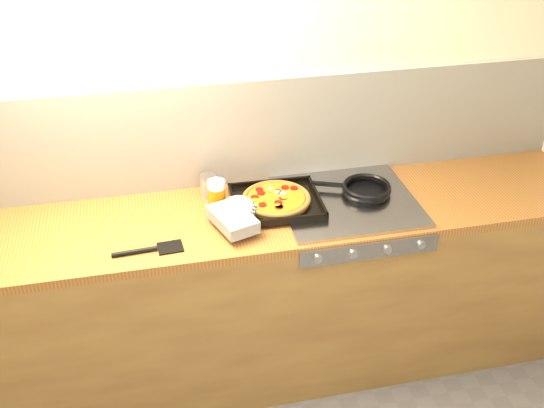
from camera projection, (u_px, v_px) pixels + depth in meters
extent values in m
plane|color=#BCB49E|center=(235.00, 113.00, 2.84)|extent=(3.20, 0.00, 3.20)
cube|color=silver|center=(236.00, 134.00, 2.88)|extent=(3.20, 0.02, 0.50)
cube|color=olive|center=(251.00, 297.00, 3.02)|extent=(3.20, 0.60, 0.86)
cube|color=brown|center=(249.00, 218.00, 2.78)|extent=(3.20, 0.60, 0.04)
cube|color=#9C9DA1|center=(369.00, 250.00, 2.63)|extent=(0.60, 0.03, 0.08)
cylinder|color=#A5A5AA|center=(318.00, 259.00, 2.58)|extent=(0.04, 0.02, 0.04)
cylinder|color=#A5A5AA|center=(353.00, 254.00, 2.61)|extent=(0.04, 0.02, 0.04)
cylinder|color=#A5A5AA|center=(387.00, 249.00, 2.63)|extent=(0.04, 0.02, 0.04)
cylinder|color=#A5A5AA|center=(421.00, 245.00, 2.66)|extent=(0.04, 0.02, 0.04)
cube|color=#9C9DA1|center=(347.00, 201.00, 2.85)|extent=(0.60, 0.56, 0.02)
cube|color=black|center=(276.00, 203.00, 2.81)|extent=(0.40, 0.35, 0.01)
cube|color=black|center=(269.00, 182.00, 2.94)|extent=(0.39, 0.02, 0.02)
cube|color=black|center=(284.00, 220.00, 2.66)|extent=(0.39, 0.02, 0.02)
cube|color=black|center=(318.00, 196.00, 2.83)|extent=(0.02, 0.34, 0.02)
cube|color=black|center=(234.00, 204.00, 2.77)|extent=(0.02, 0.34, 0.02)
cylinder|color=#91602A|center=(276.00, 200.00, 2.80)|extent=(0.30, 0.30, 0.02)
torus|color=#91602A|center=(276.00, 198.00, 2.80)|extent=(0.31, 0.31, 0.02)
cylinder|color=orange|center=(276.00, 198.00, 2.80)|extent=(0.26, 0.26, 0.01)
cylinder|color=maroon|center=(283.00, 198.00, 2.78)|extent=(0.04, 0.04, 0.00)
cylinder|color=maroon|center=(259.00, 189.00, 2.84)|extent=(0.04, 0.04, 0.00)
cylinder|color=maroon|center=(279.00, 207.00, 2.72)|extent=(0.04, 0.04, 0.00)
cylinder|color=maroon|center=(255.00, 197.00, 2.79)|extent=(0.04, 0.04, 0.00)
cylinder|color=maroon|center=(285.00, 187.00, 2.86)|extent=(0.04, 0.04, 0.00)
cylinder|color=maroon|center=(277.00, 192.00, 2.83)|extent=(0.04, 0.04, 0.00)
cylinder|color=maroon|center=(263.00, 205.00, 2.73)|extent=(0.04, 0.04, 0.00)
cylinder|color=maroon|center=(294.00, 188.00, 2.86)|extent=(0.04, 0.04, 0.00)
cylinder|color=maroon|center=(279.00, 207.00, 2.72)|extent=(0.04, 0.04, 0.00)
cylinder|color=maroon|center=(278.00, 202.00, 2.75)|extent=(0.04, 0.04, 0.00)
cylinder|color=maroon|center=(261.00, 193.00, 2.82)|extent=(0.04, 0.04, 0.00)
ellipsoid|color=orange|center=(260.00, 200.00, 2.77)|extent=(0.03, 0.02, 0.01)
ellipsoid|color=orange|center=(255.00, 200.00, 2.77)|extent=(0.03, 0.02, 0.01)
ellipsoid|color=orange|center=(272.00, 191.00, 2.83)|extent=(0.03, 0.02, 0.01)
ellipsoid|color=orange|center=(270.00, 187.00, 2.86)|extent=(0.03, 0.02, 0.01)
ellipsoid|color=orange|center=(277.00, 205.00, 2.73)|extent=(0.03, 0.02, 0.01)
ellipsoid|color=orange|center=(284.00, 198.00, 2.78)|extent=(0.03, 0.02, 0.01)
ellipsoid|color=orange|center=(281.00, 196.00, 2.79)|extent=(0.03, 0.02, 0.01)
ellipsoid|color=orange|center=(261.00, 201.00, 2.76)|extent=(0.03, 0.02, 0.01)
ellipsoid|color=orange|center=(274.00, 189.00, 2.85)|extent=(0.03, 0.02, 0.01)
ellipsoid|color=silver|center=(271.00, 188.00, 2.85)|extent=(0.03, 0.03, 0.01)
ellipsoid|color=silver|center=(277.00, 192.00, 2.83)|extent=(0.03, 0.03, 0.01)
ellipsoid|color=silver|center=(283.00, 193.00, 2.82)|extent=(0.03, 0.03, 0.01)
cube|color=black|center=(233.00, 219.00, 2.64)|extent=(0.20, 0.26, 0.05)
ellipsoid|color=black|center=(238.00, 205.00, 2.74)|extent=(0.14, 0.14, 0.05)
cylinder|color=black|center=(249.00, 213.00, 2.68)|extent=(0.09, 0.11, 0.05)
cylinder|color=black|center=(366.00, 192.00, 2.89)|extent=(0.27, 0.27, 0.01)
torus|color=black|center=(367.00, 188.00, 2.88)|extent=(0.29, 0.29, 0.02)
cube|color=black|center=(327.00, 184.00, 2.91)|extent=(0.16, 0.08, 0.01)
cylinder|color=#A30D16|center=(209.00, 186.00, 2.87)|extent=(0.09, 0.09, 0.10)
cylinder|color=#B2B2B7|center=(208.00, 176.00, 2.85)|extent=(0.10, 0.10, 0.01)
cylinder|color=#B2B2B7|center=(209.00, 196.00, 2.90)|extent=(0.10, 0.10, 0.01)
cylinder|color=#CE710C|center=(217.00, 197.00, 2.80)|extent=(0.09, 0.09, 0.10)
cylinder|color=silver|center=(216.00, 185.00, 2.76)|extent=(0.09, 0.09, 0.03)
cylinder|color=#A98548|center=(281.00, 187.00, 2.95)|extent=(0.26, 0.06, 0.02)
ellipsoid|color=#A98548|center=(311.00, 186.00, 2.96)|extent=(0.07, 0.05, 0.02)
cube|color=black|center=(170.00, 247.00, 2.55)|extent=(0.11, 0.09, 0.01)
cylinder|color=black|center=(135.00, 252.00, 2.52)|extent=(0.18, 0.03, 0.02)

